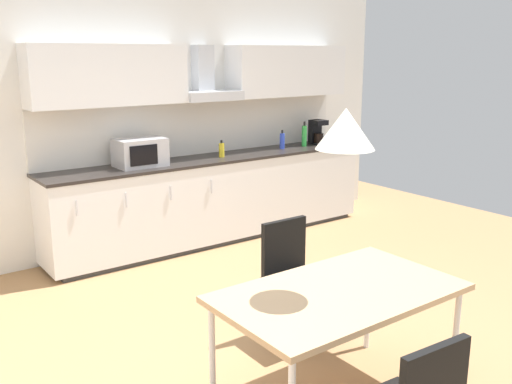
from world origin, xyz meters
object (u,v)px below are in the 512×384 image
at_px(coffee_maker, 317,132).
at_px(dining_table, 339,297).
at_px(bottle_blue, 282,141).
at_px(bottle_yellow, 222,150).
at_px(chair_far_right, 292,268).
at_px(pendant_lamp, 345,129).
at_px(bottle_green, 304,136).
at_px(microwave, 140,152).

height_order(coffee_maker, dining_table, coffee_maker).
relative_size(bottle_blue, dining_table, 0.16).
xyz_separation_m(bottle_yellow, chair_far_right, (-0.84, -2.21, -0.48)).
relative_size(bottle_blue, pendant_lamp, 0.70).
xyz_separation_m(bottle_green, chair_far_right, (-2.05, -2.24, -0.53)).
xyz_separation_m(bottle_green, dining_table, (-2.37, -3.03, -0.39)).
height_order(dining_table, pendant_lamp, pendant_lamp).
relative_size(dining_table, chair_far_right, 1.61).
height_order(bottle_green, chair_far_right, bottle_green).
bearing_deg(pendant_lamp, bottle_green, 51.96).
bearing_deg(dining_table, pendant_lamp, -90.00).
relative_size(bottle_blue, bottle_green, 0.74).
relative_size(microwave, bottle_yellow, 2.61).
distance_m(bottle_yellow, chair_far_right, 2.41).
xyz_separation_m(bottle_yellow, bottle_blue, (0.87, 0.04, 0.02)).
height_order(bottle_yellow, chair_far_right, bottle_yellow).
height_order(bottle_yellow, bottle_green, bottle_green).
distance_m(bottle_yellow, dining_table, 3.23).
bearing_deg(coffee_maker, chair_far_right, -135.21).
xyz_separation_m(microwave, bottle_blue, (1.81, -0.01, -0.04)).
relative_size(microwave, bottle_blue, 2.16).
xyz_separation_m(coffee_maker, bottle_yellow, (-1.45, -0.07, -0.07)).
bearing_deg(bottle_blue, bottle_yellow, -177.71).
xyz_separation_m(bottle_blue, chair_far_right, (-1.72, -2.24, -0.50)).
relative_size(microwave, coffee_maker, 1.60).
bearing_deg(pendant_lamp, bottle_yellow, 68.89).
distance_m(coffee_maker, dining_table, 4.05).
height_order(microwave, bottle_green, bottle_green).
bearing_deg(coffee_maker, bottle_blue, -176.56).
bearing_deg(coffee_maker, microwave, -179.37).
distance_m(microwave, chair_far_right, 2.32).
distance_m(bottle_blue, dining_table, 3.67).
distance_m(bottle_blue, bottle_green, 0.34).
relative_size(bottle_yellow, bottle_green, 0.61).
relative_size(coffee_maker, dining_table, 0.21).
height_order(microwave, dining_table, microwave).
bearing_deg(coffee_maker, pendant_lamp, -130.39).
bearing_deg(bottle_green, pendant_lamp, -128.04).
bearing_deg(bottle_blue, microwave, 179.73).
height_order(coffee_maker, bottle_blue, coffee_maker).
bearing_deg(chair_far_right, pendant_lamp, -111.80).
height_order(coffee_maker, bottle_yellow, coffee_maker).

